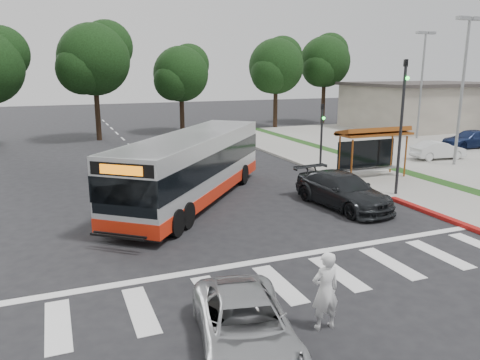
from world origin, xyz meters
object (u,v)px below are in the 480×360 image
pedestrian (325,291)px  dark_sedan (343,190)px  silver_suv_south (246,326)px  transit_bus (193,168)px

pedestrian → dark_sedan: size_ratio=0.37×
pedestrian → silver_suv_south: bearing=5.5°
silver_suv_south → dark_sedan: bearing=57.6°
transit_bus → silver_suv_south: bearing=-61.8°
pedestrian → dark_sedan: 10.47m
pedestrian → dark_sedan: pedestrian is taller
transit_bus → dark_sedan: (5.96, -3.39, -0.81)m
transit_bus → silver_suv_south: 12.28m
transit_bus → pedestrian: bearing=-51.9°
pedestrian → silver_suv_south: pedestrian is taller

